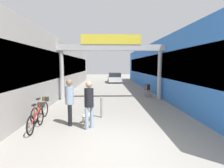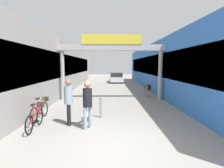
{
  "view_description": "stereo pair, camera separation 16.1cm",
  "coord_description": "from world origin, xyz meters",
  "px_view_note": "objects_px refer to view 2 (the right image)",
  "views": [
    {
      "loc": [
        -0.31,
        -4.9,
        2.38
      ],
      "look_at": [
        0.0,
        5.0,
        1.3
      ],
      "focal_mm": 28.0,
      "sensor_mm": 36.0,
      "label": 1
    },
    {
      "loc": [
        -0.15,
        -4.9,
        2.38
      ],
      "look_at": [
        0.0,
        5.0,
        1.3
      ],
      "focal_mm": 28.0,
      "sensor_mm": 36.0,
      "label": 2
    }
  ],
  "objects_px": {
    "parked_car_white": "(116,78)",
    "cafe_chair_wood_nearer": "(148,90)",
    "dog_on_leash": "(87,115)",
    "bollard_post_metal": "(101,107)",
    "bicycle_red_nearest": "(36,117)",
    "pedestrian_with_dog": "(88,101)",
    "bicycle_orange_second": "(41,109)",
    "cafe_chair_black_farther": "(148,89)",
    "pedestrian_companion": "(68,99)"
  },
  "relations": [
    {
      "from": "parked_car_white",
      "to": "bicycle_red_nearest",
      "type": "bearing_deg",
      "value": -101.91
    },
    {
      "from": "bicycle_red_nearest",
      "to": "bollard_post_metal",
      "type": "bearing_deg",
      "value": 28.6
    },
    {
      "from": "pedestrian_with_dog",
      "to": "dog_on_leash",
      "type": "bearing_deg",
      "value": 99.12
    },
    {
      "from": "pedestrian_companion",
      "to": "dog_on_leash",
      "type": "xyz_separation_m",
      "value": [
        0.69,
        0.32,
        -0.76
      ]
    },
    {
      "from": "cafe_chair_black_farther",
      "to": "bicycle_red_nearest",
      "type": "bearing_deg",
      "value": -129.63
    },
    {
      "from": "bicycle_red_nearest",
      "to": "bollard_post_metal",
      "type": "xyz_separation_m",
      "value": [
        2.38,
        1.3,
        0.05
      ]
    },
    {
      "from": "pedestrian_with_dog",
      "to": "cafe_chair_wood_nearer",
      "type": "bearing_deg",
      "value": 59.98
    },
    {
      "from": "bicycle_orange_second",
      "to": "cafe_chair_wood_nearer",
      "type": "relative_size",
      "value": 1.9
    },
    {
      "from": "dog_on_leash",
      "to": "cafe_chair_black_farther",
      "type": "distance_m",
      "value": 7.42
    },
    {
      "from": "bollard_post_metal",
      "to": "cafe_chair_black_farther",
      "type": "distance_m",
      "value": 6.62
    },
    {
      "from": "pedestrian_with_dog",
      "to": "cafe_chair_wood_nearer",
      "type": "distance_m",
      "value": 7.39
    },
    {
      "from": "bicycle_red_nearest",
      "to": "bicycle_orange_second",
      "type": "distance_m",
      "value": 1.19
    },
    {
      "from": "bicycle_orange_second",
      "to": "cafe_chair_wood_nearer",
      "type": "distance_m",
      "value": 7.86
    },
    {
      "from": "parked_car_white",
      "to": "cafe_chair_wood_nearer",
      "type": "bearing_deg",
      "value": -80.23
    },
    {
      "from": "bicycle_red_nearest",
      "to": "parked_car_white",
      "type": "height_order",
      "value": "parked_car_white"
    },
    {
      "from": "cafe_chair_wood_nearer",
      "to": "dog_on_leash",
      "type": "bearing_deg",
      "value": -124.12
    },
    {
      "from": "pedestrian_companion",
      "to": "pedestrian_with_dog",
      "type": "bearing_deg",
      "value": -28.34
    },
    {
      "from": "dog_on_leash",
      "to": "pedestrian_with_dog",
      "type": "bearing_deg",
      "value": -80.88
    },
    {
      "from": "dog_on_leash",
      "to": "bollard_post_metal",
      "type": "bearing_deg",
      "value": 48.08
    },
    {
      "from": "pedestrian_companion",
      "to": "dog_on_leash",
      "type": "distance_m",
      "value": 1.08
    },
    {
      "from": "pedestrian_with_dog",
      "to": "bollard_post_metal",
      "type": "distance_m",
      "value": 1.53
    },
    {
      "from": "dog_on_leash",
      "to": "bicycle_orange_second",
      "type": "bearing_deg",
      "value": 167.6
    },
    {
      "from": "pedestrian_companion",
      "to": "bicycle_orange_second",
      "type": "bearing_deg",
      "value": 151.03
    },
    {
      "from": "dog_on_leash",
      "to": "cafe_chair_wood_nearer",
      "type": "relative_size",
      "value": 0.71
    },
    {
      "from": "bicycle_orange_second",
      "to": "bollard_post_metal",
      "type": "bearing_deg",
      "value": 3.0
    },
    {
      "from": "bicycle_red_nearest",
      "to": "bicycle_orange_second",
      "type": "bearing_deg",
      "value": 103.18
    },
    {
      "from": "dog_on_leash",
      "to": "bicycle_orange_second",
      "type": "xyz_separation_m",
      "value": [
        -2.11,
        0.46,
        0.15
      ]
    },
    {
      "from": "pedestrian_with_dog",
      "to": "parked_car_white",
      "type": "xyz_separation_m",
      "value": [
        1.75,
        17.66,
        -0.39
      ]
    },
    {
      "from": "dog_on_leash",
      "to": "bicycle_red_nearest",
      "type": "bearing_deg",
      "value": -159.3
    },
    {
      "from": "parked_car_white",
      "to": "bollard_post_metal",
      "type": "bearing_deg",
      "value": -94.66
    },
    {
      "from": "bicycle_red_nearest",
      "to": "bollard_post_metal",
      "type": "height_order",
      "value": "bicycle_red_nearest"
    },
    {
      "from": "pedestrian_with_dog",
      "to": "bicycle_orange_second",
      "type": "bearing_deg",
      "value": 151.26
    },
    {
      "from": "dog_on_leash",
      "to": "bicycle_red_nearest",
      "type": "xyz_separation_m",
      "value": [
        -1.84,
        -0.69,
        0.15
      ]
    },
    {
      "from": "bicycle_orange_second",
      "to": "pedestrian_companion",
      "type": "bearing_deg",
      "value": -28.97
    },
    {
      "from": "bicycle_red_nearest",
      "to": "bicycle_orange_second",
      "type": "height_order",
      "value": "same"
    },
    {
      "from": "bicycle_orange_second",
      "to": "parked_car_white",
      "type": "bearing_deg",
      "value": 76.38
    },
    {
      "from": "pedestrian_companion",
      "to": "bicycle_orange_second",
      "type": "distance_m",
      "value": 1.74
    },
    {
      "from": "dog_on_leash",
      "to": "bicycle_red_nearest",
      "type": "distance_m",
      "value": 1.97
    },
    {
      "from": "pedestrian_companion",
      "to": "parked_car_white",
      "type": "height_order",
      "value": "pedestrian_companion"
    },
    {
      "from": "bicycle_red_nearest",
      "to": "cafe_chair_black_farther",
      "type": "height_order",
      "value": "bicycle_red_nearest"
    },
    {
      "from": "cafe_chair_black_farther",
      "to": "bollard_post_metal",
      "type": "bearing_deg",
      "value": -120.89
    },
    {
      "from": "bollard_post_metal",
      "to": "cafe_chair_wood_nearer",
      "type": "height_order",
      "value": "bollard_post_metal"
    },
    {
      "from": "bicycle_red_nearest",
      "to": "parked_car_white",
      "type": "bearing_deg",
      "value": 78.09
    },
    {
      "from": "bicycle_orange_second",
      "to": "cafe_chair_wood_nearer",
      "type": "xyz_separation_m",
      "value": [
        5.92,
        5.16,
        0.1
      ]
    },
    {
      "from": "bicycle_red_nearest",
      "to": "cafe_chair_black_farther",
      "type": "xyz_separation_m",
      "value": [
        5.78,
        6.98,
        0.1
      ]
    },
    {
      "from": "pedestrian_with_dog",
      "to": "cafe_chair_wood_nearer",
      "type": "height_order",
      "value": "pedestrian_with_dog"
    },
    {
      "from": "bollard_post_metal",
      "to": "cafe_chair_black_farther",
      "type": "relative_size",
      "value": 1.08
    },
    {
      "from": "dog_on_leash",
      "to": "bollard_post_metal",
      "type": "height_order",
      "value": "bollard_post_metal"
    },
    {
      "from": "pedestrian_with_dog",
      "to": "bollard_post_metal",
      "type": "bearing_deg",
      "value": 72.89
    },
    {
      "from": "bollard_post_metal",
      "to": "cafe_chair_black_farther",
      "type": "bearing_deg",
      "value": 59.11
    }
  ]
}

